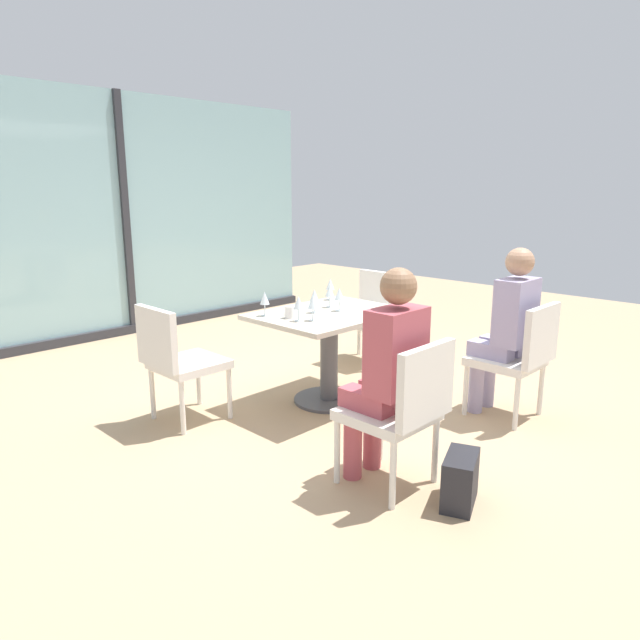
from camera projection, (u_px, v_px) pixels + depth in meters
The scene contains 19 objects.
ground_plane at pixel (329, 401), 4.58m from camera, with size 12.00×12.00×0.00m, color tan.
window_wall_backdrop at pixel (125, 229), 6.48m from camera, with size 5.14×0.10×2.70m.
dining_table_main at pixel (329, 337), 4.46m from camera, with size 1.13×0.85×0.73m.
chair_front_left at pixel (402, 406), 3.14m from camera, with size 0.46×0.50×0.87m.
chair_front_right at pixel (519, 354), 4.13m from camera, with size 0.46×0.50×0.87m.
chair_far_right at pixel (369, 311), 5.54m from camera, with size 0.50×0.46×0.87m.
chair_far_left at pixel (177, 357), 4.06m from camera, with size 0.50×0.46×0.87m.
person_front_left at pixel (387, 367), 3.17m from camera, with size 0.34×0.39×1.26m.
person_front_right at pixel (507, 324), 4.16m from camera, with size 0.34×0.39×1.26m.
wine_glass_0 at pixel (313, 303), 4.10m from camera, with size 0.07×0.07×0.18m.
wine_glass_1 at pixel (298, 303), 4.09m from camera, with size 0.07×0.07×0.18m.
wine_glass_2 at pixel (339, 294), 4.43m from camera, with size 0.07×0.07×0.18m.
wine_glass_3 at pixel (314, 296), 4.36m from camera, with size 0.07×0.07×0.18m.
wine_glass_4 at pixel (265, 299), 4.25m from camera, with size 0.07×0.07×0.18m.
wine_glass_5 at pixel (330, 291), 4.56m from camera, with size 0.07×0.07×0.18m.
wine_glass_6 at pixel (330, 285), 4.86m from camera, with size 0.07×0.07×0.18m.
coffee_cup at pixel (290, 312), 4.20m from camera, with size 0.08×0.08×0.09m, color white.
cell_phone_on_table at pixel (380, 311), 4.43m from camera, with size 0.07×0.14×0.01m, color black.
handbag_0 at pixel (460, 480), 3.07m from camera, with size 0.30×0.16×0.28m, color #232328.
Camera 1 is at (-3.14, -2.97, 1.67)m, focal length 32.08 mm.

